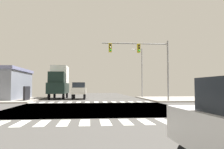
{
  "coord_description": "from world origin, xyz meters",
  "views": [
    {
      "loc": [
        -0.54,
        -18.4,
        1.73
      ],
      "look_at": [
        2.27,
        9.56,
        3.27
      ],
      "focal_mm": 36.13,
      "sensor_mm": 36.0,
      "label": 1
    }
  ],
  "objects_px": {
    "box_truck_crossing_2": "(59,81)",
    "suv_farside_1": "(79,89)",
    "street_lamp": "(140,68)",
    "traffic_signal_mast": "(143,56)"
  },
  "relations": [
    {
      "from": "street_lamp",
      "to": "box_truck_crossing_2",
      "type": "height_order",
      "value": "street_lamp"
    },
    {
      "from": "street_lamp",
      "to": "box_truck_crossing_2",
      "type": "bearing_deg",
      "value": -177.19
    },
    {
      "from": "traffic_signal_mast",
      "to": "box_truck_crossing_2",
      "type": "bearing_deg",
      "value": 142.08
    },
    {
      "from": "traffic_signal_mast",
      "to": "street_lamp",
      "type": "bearing_deg",
      "value": 79.26
    },
    {
      "from": "street_lamp",
      "to": "box_truck_crossing_2",
      "type": "distance_m",
      "value": 12.55
    },
    {
      "from": "traffic_signal_mast",
      "to": "box_truck_crossing_2",
      "type": "relative_size",
      "value": 1.09
    },
    {
      "from": "street_lamp",
      "to": "suv_farside_1",
      "type": "relative_size",
      "value": 1.67
    },
    {
      "from": "box_truck_crossing_2",
      "to": "suv_farside_1",
      "type": "bearing_deg",
      "value": 153.06
    },
    {
      "from": "traffic_signal_mast",
      "to": "suv_farside_1",
      "type": "height_order",
      "value": "traffic_signal_mast"
    },
    {
      "from": "street_lamp",
      "to": "traffic_signal_mast",
      "type": "bearing_deg",
      "value": -100.74
    }
  ]
}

